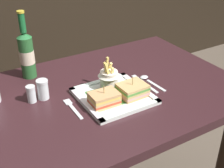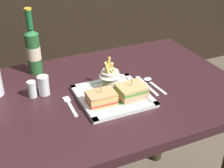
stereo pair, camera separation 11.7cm
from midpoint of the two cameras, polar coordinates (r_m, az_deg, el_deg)
name	(u,v)px [view 1 (the left image)]	position (r m, az deg, el deg)	size (l,w,h in m)	color
dining_table	(110,124)	(1.32, -2.86, -7.51)	(1.04, 0.74, 0.77)	#32191D
square_plate	(114,96)	(1.16, -2.56, -2.33)	(0.26, 0.26, 0.02)	white
sandwich_half_left	(104,99)	(1.10, -4.53, -2.80)	(0.10, 0.08, 0.08)	tan
sandwich_half_right	(132,90)	(1.15, 0.88, -1.17)	(0.11, 0.09, 0.08)	tan
fries_cup	(109,76)	(1.20, -3.46, 1.46)	(0.09, 0.09, 0.12)	silver
beer_bottle	(27,54)	(1.33, -18.00, 5.32)	(0.06, 0.06, 0.28)	#29602F
fork	(72,107)	(1.12, -10.34, -4.39)	(0.02, 0.14, 0.00)	silver
knife	(143,83)	(1.26, 3.20, 0.14)	(0.02, 0.17, 0.00)	silver
spoon	(148,80)	(1.28, 4.05, 0.72)	(0.04, 0.14, 0.01)	silver
salt_shaker	(31,95)	(1.18, -17.48, -2.03)	(0.03, 0.03, 0.07)	silver
pepper_shaker	(43,90)	(1.19, -15.45, -1.25)	(0.04, 0.04, 0.08)	silver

